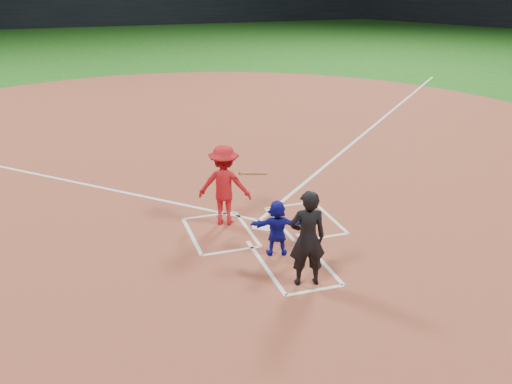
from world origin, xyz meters
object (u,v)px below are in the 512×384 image
object	(u,v)px
catcher	(277,228)
home_plate	(263,226)
umpire	(307,238)
batter_at_plate	(224,185)

from	to	relation	value
catcher	home_plate	bearing A→B (deg)	-81.94
home_plate	umpire	size ratio (longest dim) A/B	0.34
catcher	umpire	bearing A→B (deg)	110.17
home_plate	batter_at_plate	size ratio (longest dim) A/B	0.34
catcher	batter_at_plate	bearing A→B (deg)	-56.25
umpire	batter_at_plate	distance (m)	3.03
home_plate	umpire	xyz separation A→B (m)	(-0.06, -2.52, 0.88)
umpire	batter_at_plate	size ratio (longest dim) A/B	1.00
catcher	umpire	size ratio (longest dim) A/B	0.63
home_plate	batter_at_plate	xyz separation A→B (m)	(-0.74, 0.44, 0.88)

